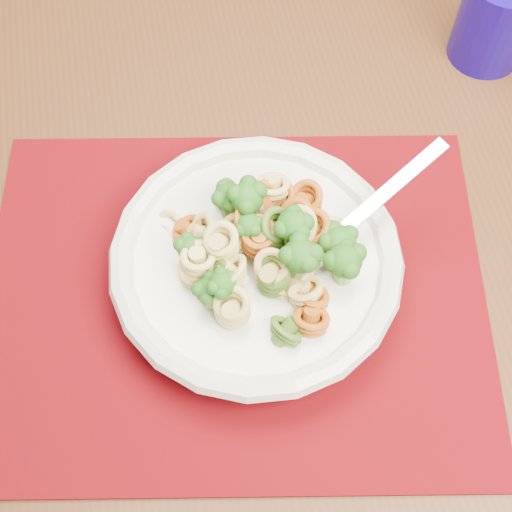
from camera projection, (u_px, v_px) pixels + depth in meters
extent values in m
cube|color=#4C2815|center=(279.00, 165.00, 0.67)|extent=(1.49, 1.02, 0.04)
cube|color=#5D0504|center=(235.00, 295.00, 0.59)|extent=(0.48, 0.41, 0.00)
cylinder|color=white|center=(256.00, 276.00, 0.59)|extent=(0.10, 0.10, 0.01)
cylinder|color=white|center=(256.00, 266.00, 0.57)|extent=(0.21, 0.21, 0.03)
torus|color=white|center=(256.00, 258.00, 0.56)|extent=(0.23, 0.23, 0.02)
cylinder|color=#12056E|center=(496.00, 19.00, 0.67)|extent=(0.07, 0.07, 0.09)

